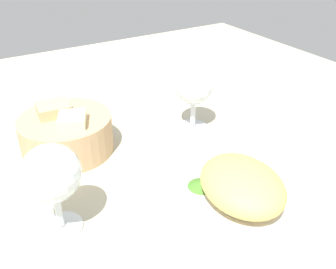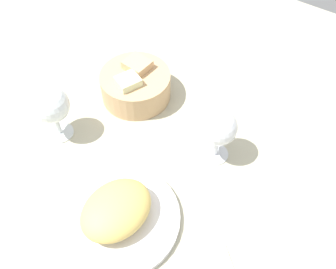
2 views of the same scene
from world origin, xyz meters
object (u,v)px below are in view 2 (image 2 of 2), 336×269
at_px(plate, 118,218).
at_px(bread_basket, 136,85).
at_px(wine_glass_far, 52,107).
at_px(wine_glass_near, 219,129).

xyz_separation_m(plate, bread_basket, (0.28, 0.17, 0.03)).
relative_size(plate, bread_basket, 1.45).
height_order(plate, bread_basket, bread_basket).
height_order(bread_basket, wine_glass_far, wine_glass_far).
bearing_deg(plate, bread_basket, 30.60).
xyz_separation_m(plate, wine_glass_near, (0.24, -0.08, 0.08)).
bearing_deg(plate, wine_glass_far, 68.38).
relative_size(plate, wine_glass_far, 1.80).
bearing_deg(bread_basket, plate, -149.40).
bearing_deg(bread_basket, wine_glass_far, 158.99).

